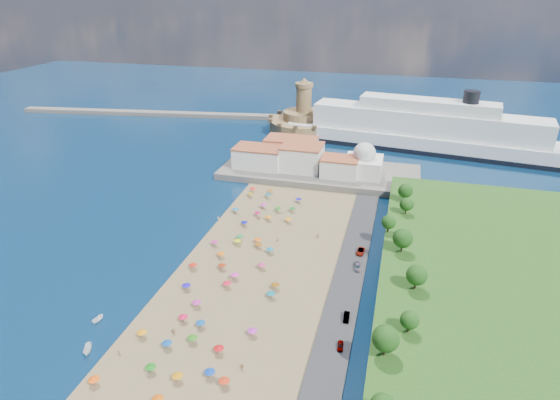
% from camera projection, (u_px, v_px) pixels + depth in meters
% --- Properties ---
extents(ground, '(700.00, 700.00, 0.00)m').
position_uv_depth(ground, '(249.00, 251.00, 154.95)').
color(ground, '#071938').
rests_on(ground, ground).
extents(terrace, '(90.00, 36.00, 3.00)m').
position_uv_depth(terrace, '(319.00, 172.00, 215.99)').
color(terrace, '#59544C').
rests_on(terrace, ground).
extents(jetty, '(18.00, 70.00, 2.40)m').
position_uv_depth(jetty, '(291.00, 146.00, 251.99)').
color(jetty, '#59544C').
rests_on(jetty, ground).
extents(breakwater, '(199.03, 34.77, 2.60)m').
position_uv_depth(breakwater, '(166.00, 114.00, 314.48)').
color(breakwater, '#59544C').
rests_on(breakwater, ground).
extents(waterfront_buildings, '(57.00, 29.00, 11.00)m').
position_uv_depth(waterfront_buildings, '(292.00, 156.00, 216.95)').
color(waterfront_buildings, silver).
rests_on(waterfront_buildings, terrace).
extents(domed_building, '(16.00, 16.00, 15.00)m').
position_uv_depth(domed_building, '(364.00, 162.00, 206.40)').
color(domed_building, silver).
rests_on(domed_building, terrace).
extents(fortress, '(40.00, 40.00, 32.40)m').
position_uv_depth(fortress, '(303.00, 122.00, 276.00)').
color(fortress, '#95704A').
rests_on(fortress, ground).
extents(cruise_ship, '(151.40, 41.81, 32.73)m').
position_uv_depth(cruise_ship, '(425.00, 132.00, 246.95)').
color(cruise_ship, black).
rests_on(cruise_ship, ground).
extents(beach_parasols, '(31.36, 113.55, 2.20)m').
position_uv_depth(beach_parasols, '(235.00, 260.00, 145.87)').
color(beach_parasols, gray).
rests_on(beach_parasols, beach).
extents(beachgoers, '(39.27, 76.19, 1.90)m').
position_uv_depth(beachgoers, '(236.00, 272.00, 141.52)').
color(beachgoers, tan).
rests_on(beachgoers, beach).
extents(moored_boats, '(7.12, 14.79, 1.72)m').
position_uv_depth(moored_boats, '(91.00, 338.00, 115.49)').
color(moored_boats, white).
rests_on(moored_boats, ground).
extents(parked_cars, '(2.75, 49.66, 1.42)m').
position_uv_depth(parked_cars, '(355.00, 277.00, 138.54)').
color(parked_cars, gray).
rests_on(parked_cars, promenade).
extents(hillside_trees, '(13.97, 107.38, 7.79)m').
position_uv_depth(hillside_trees, '(401.00, 260.00, 130.96)').
color(hillside_trees, '#382314').
rests_on(hillside_trees, hillside).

